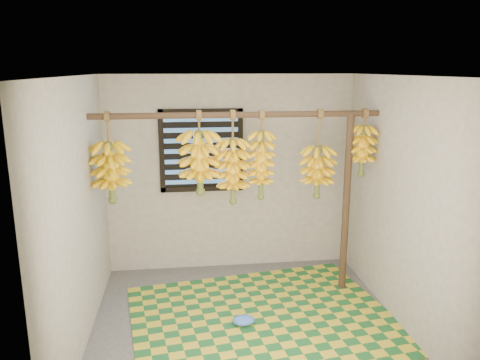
{
  "coord_description": "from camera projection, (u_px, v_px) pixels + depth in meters",
  "views": [
    {
      "loc": [
        -0.58,
        -4.06,
        2.47
      ],
      "look_at": [
        0.0,
        0.55,
        1.35
      ],
      "focal_mm": 35.0,
      "sensor_mm": 36.0,
      "label": 1
    }
  ],
  "objects": [
    {
      "name": "banana_bunch_a",
      "position": [
        111.0,
        172.0,
        4.75
      ],
      "size": [
        0.37,
        0.37,
        0.93
      ],
      "color": "brown",
      "rests_on": "hanging_pole"
    },
    {
      "name": "ceiling",
      "position": [
        248.0,
        75.0,
        4.0
      ],
      "size": [
        3.0,
        3.0,
        0.01
      ],
      "primitive_type": "cube",
      "color": "silver",
      "rests_on": "wall_back"
    },
    {
      "name": "banana_bunch_e",
      "position": [
        318.0,
        172.0,
        5.02
      ],
      "size": [
        0.36,
        0.36,
        0.96
      ],
      "color": "brown",
      "rests_on": "hanging_pole"
    },
    {
      "name": "floor",
      "position": [
        247.0,
        328.0,
        4.57
      ],
      "size": [
        3.0,
        3.0,
        0.01
      ],
      "primitive_type": "cube",
      "color": "#474747",
      "rests_on": "ground"
    },
    {
      "name": "wall_left",
      "position": [
        78.0,
        216.0,
        4.1
      ],
      "size": [
        0.01,
        3.0,
        2.4
      ],
      "primitive_type": "cube",
      "color": "gray",
      "rests_on": "floor"
    },
    {
      "name": "woven_mat",
      "position": [
        263.0,
        318.0,
        4.73
      ],
      "size": [
        2.87,
        2.44,
        0.01
      ],
      "primitive_type": "cube",
      "rotation": [
        0.0,
        0.0,
        0.15
      ],
      "color": "#185425",
      "rests_on": "floor"
    },
    {
      "name": "banana_bunch_d",
      "position": [
        261.0,
        165.0,
        4.93
      ],
      "size": [
        0.28,
        0.28,
        0.95
      ],
      "color": "brown",
      "rests_on": "hanging_pole"
    },
    {
      "name": "wall_right",
      "position": [
        403.0,
        204.0,
        4.47
      ],
      "size": [
        0.01,
        3.0,
        2.4
      ],
      "primitive_type": "cube",
      "color": "gray",
      "rests_on": "floor"
    },
    {
      "name": "banana_bunch_b",
      "position": [
        200.0,
        163.0,
        4.84
      ],
      "size": [
        0.41,
        0.41,
        0.87
      ],
      "color": "brown",
      "rests_on": "hanging_pole"
    },
    {
      "name": "plastic_bag",
      "position": [
        244.0,
        320.0,
        4.58
      ],
      "size": [
        0.22,
        0.16,
        0.09
      ],
      "primitive_type": "ellipsoid",
      "rotation": [
        0.0,
        0.0,
        0.01
      ],
      "color": "blue",
      "rests_on": "woven_mat"
    },
    {
      "name": "window",
      "position": [
        201.0,
        151.0,
        5.6
      ],
      "size": [
        1.0,
        0.04,
        1.0
      ],
      "color": "black",
      "rests_on": "wall_back"
    },
    {
      "name": "hanging_pole",
      "position": [
        238.0,
        115.0,
        4.77
      ],
      "size": [
        3.0,
        0.06,
        0.06
      ],
      "primitive_type": "cylinder",
      "rotation": [
        0.0,
        1.57,
        0.0
      ],
      "color": "#473121",
      "rests_on": "wall_left"
    },
    {
      "name": "support_post",
      "position": [
        346.0,
        204.0,
        5.15
      ],
      "size": [
        0.08,
        0.08,
        2.0
      ],
      "primitive_type": "cylinder",
      "color": "#473121",
      "rests_on": "floor"
    },
    {
      "name": "banana_bunch_f",
      "position": [
        362.0,
        151.0,
        5.03
      ],
      "size": [
        0.28,
        0.28,
        0.73
      ],
      "color": "brown",
      "rests_on": "hanging_pole"
    },
    {
      "name": "banana_bunch_c",
      "position": [
        233.0,
        171.0,
        4.91
      ],
      "size": [
        0.34,
        0.34,
        0.98
      ],
      "color": "brown",
      "rests_on": "hanging_pole"
    },
    {
      "name": "wall_back",
      "position": [
        230.0,
        174.0,
        5.74
      ],
      "size": [
        3.0,
        0.01,
        2.4
      ],
      "primitive_type": "cube",
      "color": "gray",
      "rests_on": "floor"
    }
  ]
}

